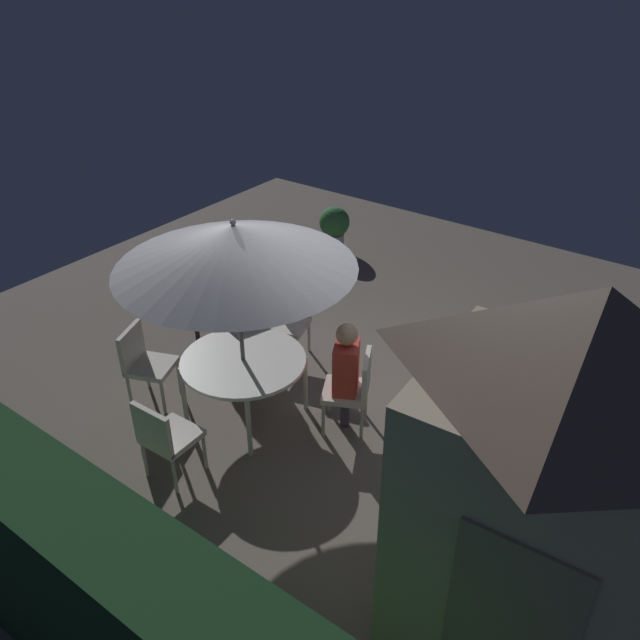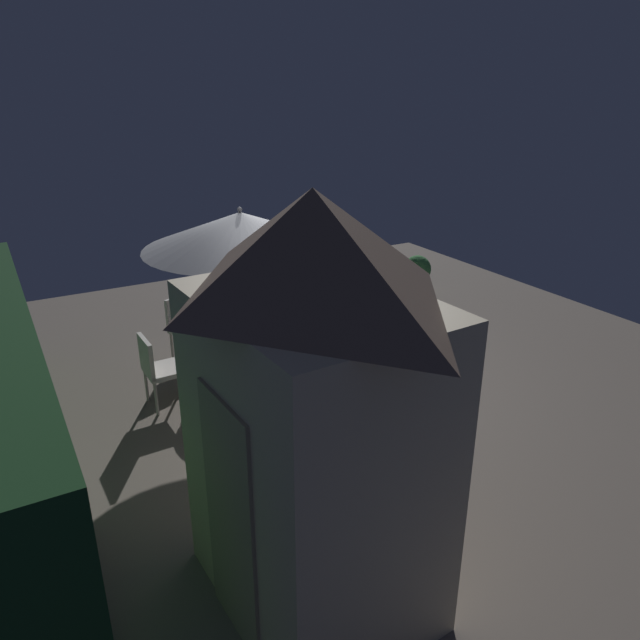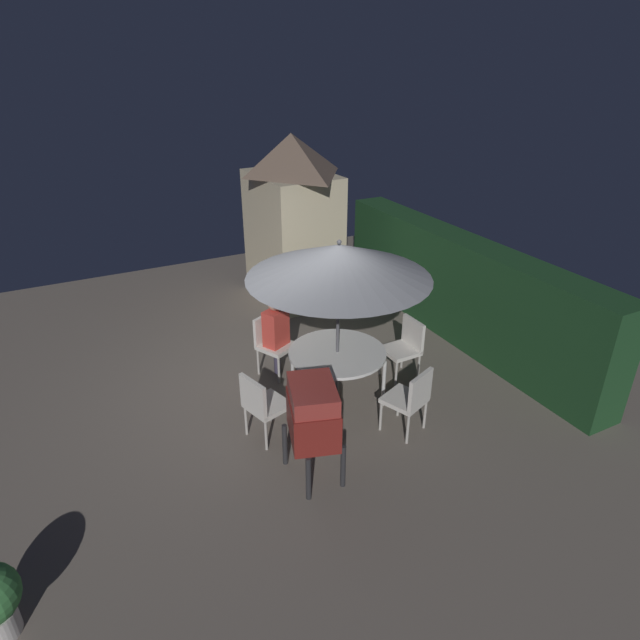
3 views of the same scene
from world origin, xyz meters
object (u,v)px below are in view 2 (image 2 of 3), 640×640
object	(u,v)px
chair_near_shed	(323,368)
potted_plant_by_shed	(417,272)
chair_toward_house	(158,366)
person_in_red	(317,346)
chair_toward_hedge	(187,324)
bbq_grill	(273,283)
patio_table	(246,334)
chair_far_side	(317,318)
patio_umbrella	(241,230)
garden_shed	(313,413)

from	to	relation	value
chair_near_shed	potted_plant_by_shed	xyz separation A→B (m)	(2.76, -3.59, -0.12)
chair_toward_house	person_in_red	size ratio (longest dim) A/B	0.71
chair_toward_hedge	bbq_grill	bearing A→B (deg)	-84.20
patio_table	potted_plant_by_shed	size ratio (longest dim) A/B	1.85
potted_plant_by_shed	chair_far_side	bearing A→B (deg)	115.29
patio_umbrella	person_in_red	xyz separation A→B (m)	(-0.96, -0.48, -1.23)
patio_umbrella	chair_far_side	bearing A→B (deg)	-73.57
chair_near_shed	chair_toward_hedge	xyz separation A→B (m)	(2.12, 0.96, 0.00)
chair_near_shed	bbq_grill	bearing A→B (deg)	-11.28
patio_table	chair_far_side	distance (m)	1.30
patio_table	potted_plant_by_shed	xyz separation A→B (m)	(1.72, -4.11, -0.27)
patio_table	chair_toward_hedge	bearing A→B (deg)	21.88
patio_umbrella	chair_near_shed	xyz separation A→B (m)	(-1.04, -0.52, -1.49)
garden_shed	chair_toward_hedge	world-z (taller)	garden_shed
bbq_grill	person_in_red	xyz separation A→B (m)	(-2.19, 0.49, -0.06)
chair_far_side	person_in_red	xyz separation A→B (m)	(-1.33, 0.75, 0.26)
garden_shed	chair_far_side	size ratio (longest dim) A/B	3.41
patio_table	potted_plant_by_shed	distance (m)	4.47
bbq_grill	chair_far_side	bearing A→B (deg)	-163.13
chair_toward_house	chair_toward_hedge	bearing A→B (deg)	-32.48
patio_table	patio_umbrella	world-z (taller)	patio_umbrella
bbq_grill	chair_near_shed	xyz separation A→B (m)	(-2.27, 0.45, -0.33)
patio_umbrella	chair_toward_hedge	xyz separation A→B (m)	(1.08, 0.43, -1.49)
garden_shed	patio_umbrella	size ratio (longest dim) A/B	1.31
garden_shed	potted_plant_by_shed	distance (m)	7.29
chair_near_shed	chair_far_side	distance (m)	1.57
patio_umbrella	potted_plant_by_shed	world-z (taller)	patio_umbrella
patio_umbrella	bbq_grill	xyz separation A→B (m)	(1.23, -0.97, -1.16)
chair_far_side	garden_shed	bearing A→B (deg)	150.26
patio_umbrella	chair_toward_house	distance (m)	1.88
chair_near_shed	chair_toward_hedge	distance (m)	2.33
patio_umbrella	chair_far_side	distance (m)	1.97
chair_far_side	person_in_red	distance (m)	1.55
chair_toward_house	potted_plant_by_shed	world-z (taller)	chair_toward_house
chair_toward_house	person_in_red	distance (m)	1.89
person_in_red	garden_shed	bearing A→B (deg)	150.13
chair_far_side	chair_toward_house	xyz separation A→B (m)	(-0.40, 2.38, 0.00)
garden_shed	chair_near_shed	size ratio (longest dim) A/B	3.41
chair_far_side	potted_plant_by_shed	distance (m)	3.18
garden_shed	chair_far_side	world-z (taller)	garden_shed
garden_shed	chair_near_shed	distance (m)	2.97
chair_far_side	chair_toward_hedge	xyz separation A→B (m)	(0.72, 1.67, 0.00)
chair_toward_hedge	patio_table	bearing A→B (deg)	-158.12
garden_shed	person_in_red	xyz separation A→B (m)	(2.45, -1.41, -0.78)
chair_toward_house	potted_plant_by_shed	bearing A→B (deg)	-71.54
chair_near_shed	person_in_red	size ratio (longest dim) A/B	0.71
potted_plant_by_shed	patio_table	bearing A→B (deg)	112.74
chair_near_shed	chair_toward_hedge	size ratio (longest dim) A/B	1.00
chair_near_shed	chair_toward_house	size ratio (longest dim) A/B	1.00
garden_shed	potted_plant_by_shed	size ratio (longest dim) A/B	4.31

